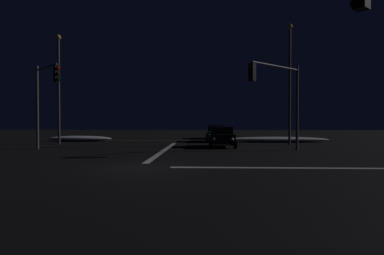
% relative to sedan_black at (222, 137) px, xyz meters
% --- Properties ---
extents(ground, '(120.00, 120.00, 0.10)m').
position_rel_sedan_black_xyz_m(ground, '(-4.08, -11.81, -0.85)').
color(ground, black).
extents(stop_line_north, '(0.35, 14.97, 0.01)m').
position_rel_sedan_black_xyz_m(stop_line_north, '(-4.08, -3.09, -0.80)').
color(stop_line_north, white).
rests_on(stop_line_north, ground).
extents(centre_line_ns, '(22.00, 0.15, 0.01)m').
position_rel_sedan_black_xyz_m(centre_line_ns, '(-4.08, 8.51, -0.80)').
color(centre_line_ns, yellow).
rests_on(centre_line_ns, ground).
extents(crosswalk_bar_east, '(14.97, 0.40, 0.01)m').
position_rel_sedan_black_xyz_m(crosswalk_bar_east, '(4.74, -11.81, -0.80)').
color(crosswalk_bar_east, white).
rests_on(crosswalk_bar_east, ground).
extents(snow_bank_left_curb, '(6.25, 1.50, 0.54)m').
position_rel_sedan_black_xyz_m(snow_bank_left_curb, '(-13.60, 6.61, -0.53)').
color(snow_bank_left_curb, white).
rests_on(snow_bank_left_curb, ground).
extents(snow_bank_right_curb, '(9.51, 1.50, 0.51)m').
position_rel_sedan_black_xyz_m(snow_bank_right_curb, '(5.44, 5.95, -0.54)').
color(snow_bank_right_curb, white).
rests_on(snow_bank_right_curb, ground).
extents(sedan_black, '(2.02, 4.33, 1.57)m').
position_rel_sedan_black_xyz_m(sedan_black, '(0.00, 0.00, 0.00)').
color(sedan_black, black).
rests_on(sedan_black, ground).
extents(sedan_green, '(2.02, 4.33, 1.57)m').
position_rel_sedan_black_xyz_m(sedan_green, '(-0.26, 6.76, 0.00)').
color(sedan_green, '#14512D').
rests_on(sedan_green, ground).
extents(sedan_red, '(2.02, 4.33, 1.57)m').
position_rel_sedan_black_xyz_m(sedan_red, '(-0.18, 12.56, 0.00)').
color(sedan_red, maroon).
rests_on(sedan_red, ground).
extents(traffic_signal_nw, '(2.86, 2.86, 5.92)m').
position_rel_sedan_black_xyz_m(traffic_signal_nw, '(-12.08, -3.80, 3.27)').
color(traffic_signal_nw, '#4C4C51').
rests_on(traffic_signal_nw, ground).
extents(traffic_signal_ne, '(3.85, 3.85, 5.81)m').
position_rel_sedan_black_xyz_m(traffic_signal_ne, '(3.47, -4.26, 3.27)').
color(traffic_signal_ne, '#4C4C51').
rests_on(traffic_signal_ne, ground).
extents(streetlamp_left_near, '(0.44, 0.44, 9.41)m').
position_rel_sedan_black_xyz_m(streetlamp_left_near, '(-13.90, 2.51, 4.60)').
color(streetlamp_left_near, '#424247').
rests_on(streetlamp_left_near, ground).
extents(streetlamp_right_near, '(0.44, 0.44, 10.09)m').
position_rel_sedan_black_xyz_m(streetlamp_right_near, '(5.74, 2.51, 4.95)').
color(streetlamp_right_near, '#424247').
rests_on(streetlamp_right_near, ground).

